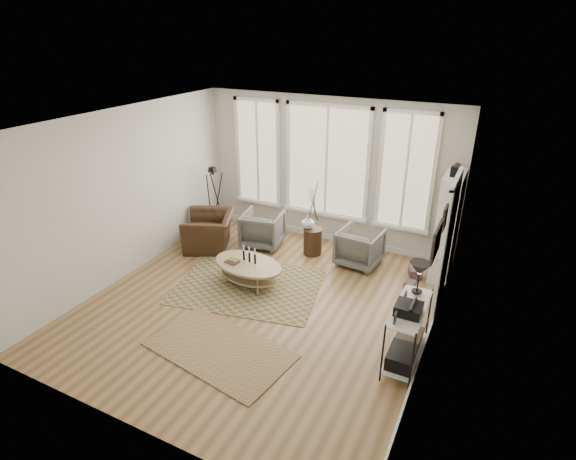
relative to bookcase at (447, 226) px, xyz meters
The scene contains 17 objects.
room 3.30m from the bookcase, 137.70° to the right, with size 5.50×5.54×2.90m.
bay_window 2.57m from the bookcase, 168.63° to the left, with size 4.14×0.12×2.24m.
door 1.10m from the bookcase, 82.91° to the right, with size 0.09×1.06×2.22m.
bookcase is the anchor object (origin of this frame).
low_shelf 2.56m from the bookcase, 91.28° to the right, with size 0.38×1.08×1.30m.
wall_art 2.66m from the bookcase, 86.75° to the right, with size 0.04×0.88×0.44m.
rug_main 3.56m from the bookcase, 147.26° to the right, with size 2.40×1.80×0.01m, color brown.
rug_runner 4.31m from the bookcase, 124.46° to the right, with size 1.99×1.11×0.01m, color brown.
coffee_table 3.48m from the bookcase, 148.70° to the right, with size 1.38×0.98×0.59m.
armchair_left 3.51m from the bookcase, behind, with size 0.76×0.78×0.71m, color #62615D.
armchair_right 1.58m from the bookcase, 169.98° to the right, with size 0.74×0.76×0.70m, color #62615D.
side_table 2.41m from the bookcase, behind, with size 0.35×0.35×1.49m.
vase 2.52m from the bookcase, behind, with size 0.24×0.24×0.25m, color silver.
accent_chair 4.50m from the bookcase, 168.82° to the right, with size 0.91×1.05×0.68m, color #372214.
tripod_camera 4.70m from the bookcase, behind, with size 0.50×0.50×1.43m.
book_stack_near 0.99m from the bookcase, 145.22° to the right, with size 0.21×0.27×0.17m, color brown.
book_stack_far 1.21m from the bookcase, 118.07° to the right, with size 0.17×0.22×0.14m, color brown.
Camera 1 is at (3.10, -5.25, 4.09)m, focal length 28.00 mm.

